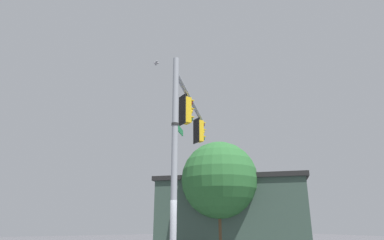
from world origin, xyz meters
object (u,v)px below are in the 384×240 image
(traffic_light_mid_inner, at_px, (200,131))
(traffic_light_nearest_pole, at_px, (186,110))
(street_name_sign, at_px, (178,128))
(bird_flying, at_px, (156,63))

(traffic_light_mid_inner, bearing_deg, traffic_light_nearest_pole, -40.95)
(traffic_light_nearest_pole, bearing_deg, traffic_light_mid_inner, 139.05)
(street_name_sign, bearing_deg, traffic_light_mid_inner, 138.84)
(traffic_light_nearest_pole, bearing_deg, bird_flying, -176.41)
(traffic_light_mid_inner, relative_size, street_name_sign, 1.27)
(bird_flying, bearing_deg, traffic_light_nearest_pole, 3.59)
(bird_flying, bearing_deg, traffic_light_mid_inner, 77.83)
(street_name_sign, relative_size, bird_flying, 2.54)
(traffic_light_nearest_pole, height_order, traffic_light_mid_inner, same)
(traffic_light_mid_inner, bearing_deg, street_name_sign, -41.16)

